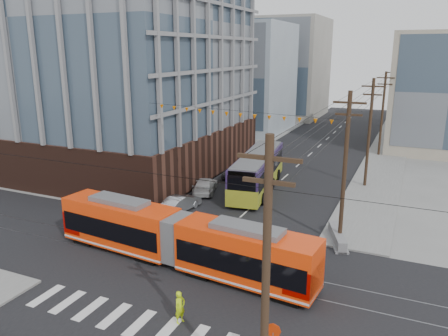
% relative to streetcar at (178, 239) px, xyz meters
% --- Properties ---
extents(ground, '(160.00, 160.00, 0.00)m').
position_rel_streetcar_xyz_m(ground, '(0.56, -3.47, -1.79)').
color(ground, slate).
extents(office_building, '(30.00, 25.00, 28.60)m').
position_rel_streetcar_xyz_m(office_building, '(-21.44, 19.53, 12.51)').
color(office_building, '#381E16').
rests_on(office_building, ground).
extents(bg_bldg_nw_near, '(18.00, 16.00, 18.00)m').
position_rel_streetcar_xyz_m(bg_bldg_nw_near, '(-16.44, 48.53, 7.21)').
color(bg_bldg_nw_near, '#8C99A5').
rests_on(bg_bldg_nw_near, ground).
extents(bg_bldg_ne_near, '(14.00, 14.00, 16.00)m').
position_rel_streetcar_xyz_m(bg_bldg_ne_near, '(16.56, 44.53, 6.21)').
color(bg_bldg_ne_near, gray).
rests_on(bg_bldg_ne_near, ground).
extents(bg_bldg_nw_far, '(16.00, 18.00, 20.00)m').
position_rel_streetcar_xyz_m(bg_bldg_nw_far, '(-13.44, 68.53, 8.21)').
color(bg_bldg_nw_far, gray).
rests_on(bg_bldg_nw_far, ground).
extents(utility_pole_near, '(0.30, 0.30, 11.00)m').
position_rel_streetcar_xyz_m(utility_pole_near, '(9.06, -9.47, 3.71)').
color(utility_pole_near, black).
rests_on(utility_pole_near, ground).
extents(utility_pole_far, '(0.30, 0.30, 11.00)m').
position_rel_streetcar_xyz_m(utility_pole_far, '(9.06, 52.53, 3.71)').
color(utility_pole_far, black).
rests_on(utility_pole_far, ground).
extents(streetcar, '(18.73, 4.36, 3.58)m').
position_rel_streetcar_xyz_m(streetcar, '(0.00, 0.00, 0.00)').
color(streetcar, '#EF3708').
rests_on(streetcar, ground).
extents(city_bus, '(4.69, 13.69, 3.80)m').
position_rel_streetcar_xyz_m(city_bus, '(-0.76, 17.22, 0.11)').
color(city_bus, '#2E1E48').
rests_on(city_bus, ground).
extents(parked_car_silver, '(2.16, 4.47, 1.41)m').
position_rel_streetcar_xyz_m(parked_car_silver, '(-4.78, 8.70, -1.08)').
color(parked_car_silver, '#989CA2').
rests_on(parked_car_silver, ground).
extents(parked_car_white, '(3.40, 5.31, 1.43)m').
position_rel_streetcar_xyz_m(parked_car_white, '(-5.13, 14.16, -1.07)').
color(parked_car_white, '#B7B7B7').
rests_on(parked_car_white, ground).
extents(parked_car_grey, '(2.55, 4.70, 1.25)m').
position_rel_streetcar_xyz_m(parked_car_grey, '(-4.45, 20.35, -1.16)').
color(parked_car_grey, '#464B4E').
rests_on(parked_car_grey, ground).
extents(pedestrian, '(0.60, 0.74, 1.76)m').
position_rel_streetcar_xyz_m(pedestrian, '(3.23, -5.53, -0.91)').
color(pedestrian, '#C3EB11').
rests_on(pedestrian, ground).
extents(jersey_barrier, '(2.32, 4.24, 0.83)m').
position_rel_streetcar_xyz_m(jersey_barrier, '(8.86, 7.71, -1.37)').
color(jersey_barrier, gray).
rests_on(jersey_barrier, ground).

